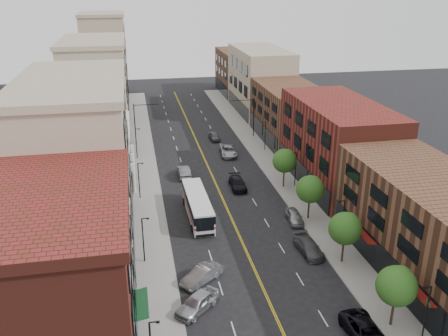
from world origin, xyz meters
TOP-DOWN VIEW (x-y plane):
  - ground at (0.00, 0.00)m, footprint 220.00×220.00m
  - sidewalk_left at (-10.00, 35.00)m, footprint 4.00×110.00m
  - sidewalk_right at (10.00, 35.00)m, footprint 4.00×110.00m
  - bldg_l_redbrick at (-17.00, -6.00)m, footprint 10.00×16.00m
  - bldg_l_tanoffice at (-17.00, 13.00)m, footprint 10.00×22.00m
  - bldg_l_white at (-17.00, 31.00)m, footprint 10.00×14.00m
  - bldg_l_far_a at (-17.00, 48.00)m, footprint 10.00×20.00m
  - bldg_l_far_b at (-17.00, 68.00)m, footprint 10.00×20.00m
  - bldg_l_far_c at (-17.00, 86.00)m, footprint 10.00×16.00m
  - bldg_r_near at (17.00, 0.00)m, footprint 10.00×26.00m
  - bldg_r_mid at (17.00, 24.00)m, footprint 10.00×22.00m
  - bldg_r_far_a at (17.00, 45.00)m, footprint 10.00×20.00m
  - bldg_r_far_b at (17.00, 66.00)m, footprint 10.00×22.00m
  - bldg_r_far_c at (17.00, 86.00)m, footprint 10.00×18.00m
  - tree_r_0 at (9.39, -5.93)m, footprint 3.40×3.40m
  - tree_r_1 at (9.39, 4.07)m, footprint 3.40×3.40m
  - tree_r_2 at (9.39, 14.07)m, footprint 3.40×3.40m
  - tree_r_3 at (9.39, 24.07)m, footprint 3.40×3.40m
  - lamp_l_1 at (-10.95, 8.00)m, footprint 0.81×0.55m
  - lamp_l_2 at (-10.95, 24.00)m, footprint 0.81×0.55m
  - lamp_l_3 at (-10.95, 40.00)m, footprint 0.81×0.55m
  - lamp_r_0 at (10.95, -8.00)m, footprint 0.81×0.55m
  - lamp_r_1 at (10.95, 8.00)m, footprint 0.81×0.55m
  - lamp_r_2 at (10.95, 24.00)m, footprint 0.81×0.55m
  - lamp_r_3 at (10.95, 40.00)m, footprint 0.81×0.55m
  - signal_mast_left at (-10.27, 48.00)m, footprint 4.49×0.18m
  - signal_mast_right at (10.27, 48.00)m, footprint 4.49×0.18m
  - city_bus at (-4.05, 17.26)m, footprint 2.85×11.35m
  - car_angle_a at (-6.65, -0.77)m, footprint 4.78×4.58m
  - car_angle_b at (-5.60, 3.49)m, footprint 4.63×4.01m
  - car_parked_near at (6.34, -7.23)m, footprint 2.77×5.67m
  - car_parked_mid at (6.56, 6.52)m, footprint 2.40×5.13m
  - car_parked_far at (7.40, 13.68)m, footprint 1.89×4.21m
  - car_lane_behind at (-4.25, 30.66)m, footprint 1.76×4.84m
  - car_lane_a at (2.77, 24.87)m, footprint 2.22×5.14m
  - car_lane_b at (4.25, 38.73)m, footprint 3.13×5.88m
  - car_lane_c at (3.34, 47.44)m, footprint 1.95×4.21m

SIDE VIEW (x-z plane):
  - ground at x=0.00m, z-range 0.00..0.00m
  - sidewalk_left at x=-10.00m, z-range 0.00..0.15m
  - sidewalk_right at x=10.00m, z-range 0.00..0.15m
  - car_lane_c at x=3.34m, z-range 0.00..1.40m
  - car_parked_far at x=7.40m, z-range 0.00..1.41m
  - car_parked_mid at x=6.56m, z-range 0.00..1.45m
  - car_lane_a at x=2.77m, z-range 0.00..1.48m
  - car_angle_b at x=-5.60m, z-range 0.00..1.51m
  - car_parked_near at x=6.34m, z-range 0.00..1.55m
  - car_lane_b at x=4.25m, z-range 0.00..1.57m
  - car_lane_behind at x=-4.25m, z-range 0.00..1.58m
  - car_angle_a at x=-6.65m, z-range 0.00..1.61m
  - city_bus at x=-4.05m, z-range 0.24..3.14m
  - lamp_l_1 at x=-10.95m, z-range 0.45..5.50m
  - lamp_l_2 at x=-10.95m, z-range 0.45..5.50m
  - lamp_l_3 at x=-10.95m, z-range 0.45..5.50m
  - lamp_r_0 at x=10.95m, z-range 0.45..5.50m
  - lamp_r_1 at x=10.95m, z-range 0.45..5.50m
  - lamp_r_2 at x=10.95m, z-range 0.45..5.50m
  - lamp_r_3 at x=10.95m, z-range 0.45..5.50m
  - bldg_l_white at x=-17.00m, z-range 0.00..8.00m
  - tree_r_0 at x=9.39m, z-range 1.33..6.92m
  - tree_r_1 at x=9.39m, z-range 1.33..6.92m
  - tree_r_2 at x=9.39m, z-range 1.33..6.92m
  - tree_r_3 at x=9.39m, z-range 1.33..6.92m
  - signal_mast_left at x=-10.27m, z-range 1.05..8.25m
  - signal_mast_right at x=10.27m, z-range 1.05..8.25m
  - bldg_r_near at x=17.00m, z-range 0.00..10.00m
  - bldg_r_far_a at x=17.00m, z-range 0.00..10.00m
  - bldg_r_far_c at x=17.00m, z-range 0.00..11.00m
  - bldg_r_mid at x=17.00m, z-range 0.00..12.00m
  - bldg_l_redbrick at x=-17.00m, z-range 0.00..14.00m
  - bldg_r_far_b at x=17.00m, z-range 0.00..14.00m
  - bldg_l_far_b at x=-17.00m, z-range 0.00..15.00m
  - bldg_l_tanoffice at x=-17.00m, z-range 0.00..18.00m
  - bldg_l_far_a at x=-17.00m, z-range 0.00..18.00m
  - bldg_l_far_c at x=-17.00m, z-range 0.00..20.00m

